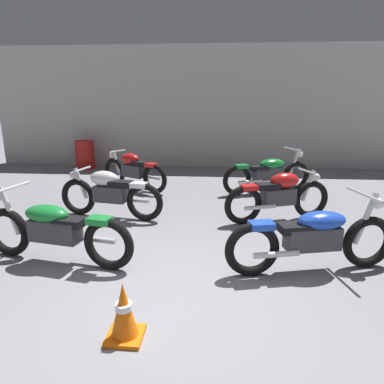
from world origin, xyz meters
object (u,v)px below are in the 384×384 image
Objects in this scene: oil_drum at (85,155)px; motorcycle_right_row_0 at (314,237)px; motorcycle_left_row_0 at (54,229)px; motorcycle_right_row_2 at (268,173)px; motorcycle_left_row_1 at (110,193)px; motorcycle_right_row_1 at (279,195)px; traffic_cone at (124,312)px; motorcycle_left_row_2 at (133,170)px.

motorcycle_right_row_0 is at bearing -49.48° from oil_drum.
motorcycle_left_row_0 is 4.93m from motorcycle_right_row_2.
motorcycle_left_row_0 is 1.79m from motorcycle_left_row_1.
motorcycle_left_row_0 is at bearing -149.13° from motorcycle_right_row_1.
motorcycle_left_row_0 is at bearing -72.02° from oil_drum.
motorcycle_right_row_2 is at bearing 70.00° from traffic_cone.
motorcycle_left_row_2 is at bearing 92.29° from motorcycle_left_row_1.
motorcycle_right_row_1 is (2.96, 0.08, 0.00)m from motorcycle_left_row_1.
oil_drum is (-2.07, 2.32, -0.03)m from motorcycle_left_row_2.
motorcycle_right_row_0 is at bearing -29.81° from motorcycle_left_row_1.
motorcycle_left_row_2 is (0.07, 3.81, 0.01)m from motorcycle_left_row_0.
motorcycle_left_row_2 is (-0.08, 2.03, 0.00)m from motorcycle_left_row_1.
motorcycle_right_row_2 reaches higher than oil_drum.
oil_drum is at bearing 116.26° from motorcycle_left_row_1.
motorcycle_left_row_1 is 3.61m from motorcycle_right_row_2.
motorcycle_left_row_2 is at bearing 88.88° from motorcycle_left_row_0.
motorcycle_left_row_0 reaches higher than motorcycle_right_row_1.
motorcycle_right_row_0 is 1.13× the size of motorcycle_right_row_1.
motorcycle_left_row_1 is at bearing -87.71° from motorcycle_left_row_2.
motorcycle_right_row_0 is at bearing -50.20° from motorcycle_left_row_2.
motorcycle_left_row_1 reaches higher than traffic_cone.
motorcycle_right_row_0 is at bearing 0.34° from motorcycle_left_row_0.
motorcycle_left_row_2 is at bearing 129.80° from motorcycle_right_row_0.
motorcycle_left_row_0 is at bearing -179.66° from motorcycle_right_row_0.
motorcycle_right_row_1 is (-0.12, 1.84, 0.01)m from motorcycle_right_row_0.
motorcycle_left_row_2 is at bearing -48.34° from oil_drum.
motorcycle_right_row_2 is at bearing -0.69° from motorcycle_left_row_2.
motorcycle_left_row_0 is 3.99× the size of traffic_cone.
motorcycle_left_row_0 is 3.63m from motorcycle_right_row_1.
motorcycle_right_row_2 is at bearing 50.00° from motorcycle_left_row_0.
motorcycle_right_row_0 is 8.05m from oil_drum.
motorcycle_right_row_2 is (3.17, 3.78, 0.00)m from motorcycle_left_row_0.
motorcycle_right_row_0 is 3.96× the size of traffic_cone.
traffic_cone is at bearing -76.93° from motorcycle_left_row_2.
motorcycle_right_row_0 is (3.16, -3.80, -0.01)m from motorcycle_left_row_2.
motorcycle_right_row_1 is 3.49× the size of traffic_cone.
motorcycle_right_row_0 is at bearing -88.98° from motorcycle_right_row_2.
motorcycle_right_row_1 is at bearing -91.72° from motorcycle_right_row_2.
oil_drum is (-1.99, 6.14, -0.03)m from motorcycle_left_row_0.
motorcycle_left_row_0 and motorcycle_right_row_0 have the same top height.
traffic_cone is at bearing -110.00° from motorcycle_right_row_2.
motorcycle_right_row_0 is 1.05× the size of motorcycle_right_row_2.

